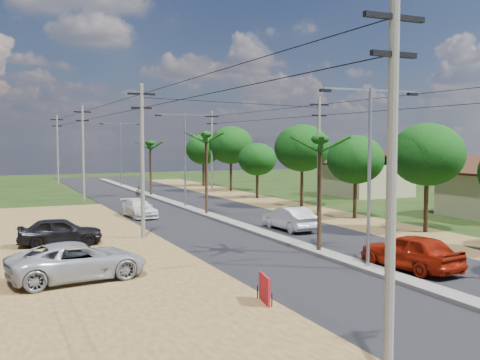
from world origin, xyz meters
The scene contains 32 objects.
ground centered at (0.00, 0.00, 0.00)m, with size 160.00×160.00×0.00m, color black.
road centered at (0.00, 15.00, 0.02)m, with size 12.00×110.00×0.04m, color black.
median centered at (0.00, 18.00, 0.09)m, with size 1.00×90.00×0.18m, color #605E56.
dirt_shoulder_east centered at (8.50, 15.00, 0.01)m, with size 5.00×90.00×0.03m, color brown.
house_east_far centered at (21.00, 28.00, 2.39)m, with size 7.60×7.50×4.60m.
tree_east_c centered at (9.70, 7.00, 4.86)m, with size 4.60×4.60×6.83m.
tree_east_d centered at (9.40, 14.00, 4.34)m, with size 4.20×4.20×6.13m.
tree_east_e centered at (9.60, 22.00, 5.09)m, with size 4.80×4.80×7.14m.
tree_east_f centered at (9.20, 30.00, 3.89)m, with size 3.80×3.80×5.52m.
tree_east_g centered at (9.80, 38.00, 5.24)m, with size 5.00×5.00×7.38m.
tree_east_h centered at (9.50, 46.00, 4.64)m, with size 4.40×4.40×6.52m.
palm_median_near centered at (0.00, 4.00, 5.54)m, with size 2.00×2.00×6.15m.
palm_median_mid centered at (0.00, 20.00, 5.90)m, with size 2.00×2.00×6.55m.
palm_median_far centered at (0.00, 36.00, 5.26)m, with size 2.00×2.00×5.85m.
streetlight_near centered at (0.00, 0.00, 4.79)m, with size 5.10×0.18×8.00m.
streetlight_mid centered at (0.00, 25.00, 4.79)m, with size 5.10×0.18×8.00m.
streetlight_far centered at (0.00, 50.00, 4.79)m, with size 5.10×0.18×8.00m.
utility_pole_w_a centered at (-7.00, -10.00, 4.76)m, with size 1.60×0.24×9.00m.
utility_pole_w_b centered at (-7.00, 12.00, 4.76)m, with size 1.60×0.24×9.00m.
utility_pole_w_c centered at (-7.00, 34.00, 4.76)m, with size 1.60×0.24×9.00m.
utility_pole_w_d centered at (-7.00, 55.00, 4.76)m, with size 1.60×0.24×9.00m.
utility_pole_e_b centered at (7.50, 16.00, 4.76)m, with size 1.60×0.24×9.00m.
utility_pole_e_c centered at (7.50, 38.00, 4.76)m, with size 1.60×0.24×9.00m.
car_red_near centered at (1.69, -0.80, 0.81)m, with size 1.92×4.77×1.63m, color maroon.
car_silver_mid centered at (2.26, 11.09, 0.75)m, with size 1.58×4.55×1.50m, color #A9ACB2.
car_white_far centered at (-5.00, 20.97, 0.64)m, with size 1.79×4.40×1.28m, color silver.
car_parked_silver centered at (-11.92, 3.40, 0.77)m, with size 2.57×5.58×1.55m, color #A9ACB2.
car_parked_dark centered at (-11.68, 11.67, 0.76)m, with size 1.79×4.45×1.52m, color black.
moto_rider_east centered at (2.76, 1.36, 0.40)m, with size 0.54×1.54×0.81m, color black.
moto_rider_west_a centered at (-5.00, 19.26, 0.48)m, with size 0.63×1.82×0.95m, color black.
moto_rider_west_b centered at (-1.20, 35.68, 0.53)m, with size 0.50×1.77×1.06m, color black.
roadside_sign centered at (-6.43, -2.64, 0.51)m, with size 0.33×1.22×1.03m.
Camera 1 is at (-15.16, -19.93, 5.71)m, focal length 42.00 mm.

